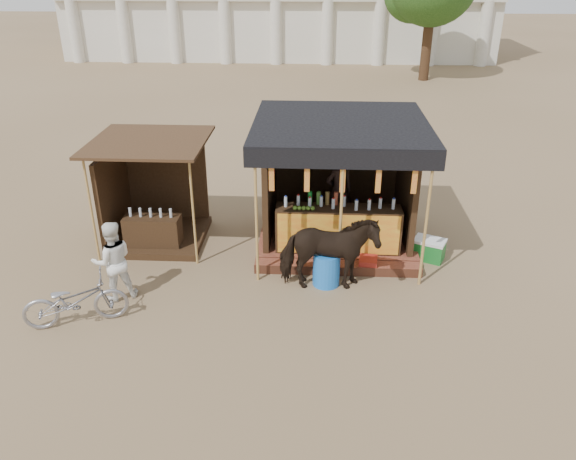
# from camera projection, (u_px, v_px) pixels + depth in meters

# --- Properties ---
(ground) EXTENTS (120.00, 120.00, 0.00)m
(ground) POSITION_uv_depth(u_px,v_px,m) (283.00, 326.00, 9.83)
(ground) COLOR #846B4C
(ground) RESTS_ON ground
(main_stall) EXTENTS (3.60, 3.61, 2.78)m
(main_stall) POSITION_uv_depth(u_px,v_px,m) (338.00, 199.00, 12.35)
(main_stall) COLOR brown
(main_stall) RESTS_ON ground
(secondary_stall) EXTENTS (2.40, 2.40, 2.38)m
(secondary_stall) POSITION_uv_depth(u_px,v_px,m) (150.00, 205.00, 12.51)
(secondary_stall) COLOR #362313
(secondary_stall) RESTS_ON ground
(cow) EXTENTS (1.90, 0.96, 1.56)m
(cow) POSITION_uv_depth(u_px,v_px,m) (328.00, 253.00, 10.61)
(cow) COLOR black
(cow) RESTS_ON ground
(motorbike) EXTENTS (1.87, 1.17, 0.93)m
(motorbike) POSITION_uv_depth(u_px,v_px,m) (75.00, 301.00, 9.73)
(motorbike) COLOR #92939A
(motorbike) RESTS_ON ground
(bystander) EXTENTS (0.94, 0.86, 1.56)m
(bystander) POSITION_uv_depth(u_px,v_px,m) (113.00, 261.00, 10.34)
(bystander) COLOR white
(bystander) RESTS_ON ground
(blue_barrel) EXTENTS (0.69, 0.69, 0.67)m
(blue_barrel) POSITION_uv_depth(u_px,v_px,m) (326.00, 269.00, 10.97)
(blue_barrel) COLOR blue
(blue_barrel) RESTS_ON ground
(red_crate) EXTENTS (0.41, 0.45, 0.30)m
(red_crate) POSITION_uv_depth(u_px,v_px,m) (368.00, 265.00, 11.49)
(red_crate) COLOR maroon
(red_crate) RESTS_ON ground
(cooler) EXTENTS (0.77, 0.67, 0.46)m
(cooler) POSITION_uv_depth(u_px,v_px,m) (429.00, 249.00, 11.93)
(cooler) COLOR #197127
(cooler) RESTS_ON ground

